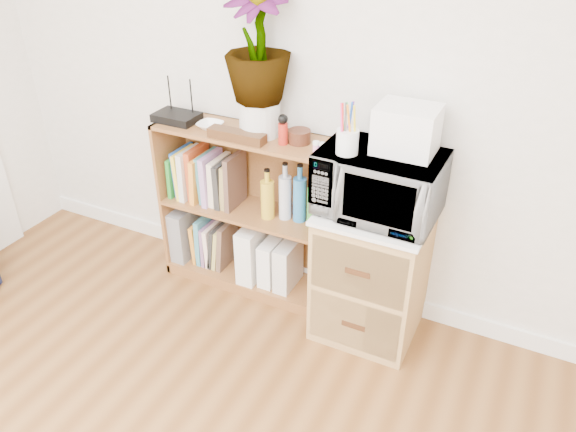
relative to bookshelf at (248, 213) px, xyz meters
The scene contains 21 objects.
skirting_board 0.57m from the bookshelf, 21.80° to the left, with size 4.00×0.02×0.10m, color white.
bookshelf is the anchor object (origin of this frame).
wicker_unit 0.76m from the bookshelf, ahead, with size 0.50×0.45×0.70m, color #9E7542.
microwave 0.85m from the bookshelf, ahead, with size 0.55×0.37×0.31m, color white.
pen_cup 0.87m from the bookshelf, 14.41° to the right, with size 0.10×0.10×0.11m, color white.
small_appliance 1.06m from the bookshelf, ahead, with size 0.26×0.22×0.21m, color white.
router 0.64m from the bookshelf, behind, with size 0.23×0.16×0.04m, color black.
white_bowl 0.53m from the bookshelf, behind, with size 0.13×0.13×0.03m, color white.
plant_pot 0.57m from the bookshelf, 14.10° to the left, with size 0.21×0.21×0.18m, color silver.
potted_plant 0.94m from the bookshelf, 14.10° to the left, with size 0.32×0.32×0.57m, color #37742E.
trinket_box 0.51m from the bookshelf, 81.95° to the right, with size 0.30×0.08×0.05m, color #381C0F.
kokeshi_doll 0.58m from the bookshelf, ahead, with size 0.05×0.05×0.11m, color #A41F14.
wooden_bowl 0.59m from the bookshelf, ahead, with size 0.11×0.11×0.07m, color #3A1A0F.
paint_jars 0.69m from the bookshelf, 10.87° to the right, with size 0.10×0.04×0.05m, color #CD728C.
file_box 0.50m from the bookshelf, behind, with size 0.10×0.26×0.32m, color slate.
magazine_holder_left 0.24m from the bookshelf, 15.37° to the right, with size 0.10×0.27×0.33m, color white.
magazine_holder_mid 0.31m from the bookshelf, ahead, with size 0.08×0.21×0.26m, color white.
magazine_holder_right 0.37m from the bookshelf, ahead, with size 0.09×0.22×0.28m, color silver.
cookbooks 0.30m from the bookshelf, behind, with size 0.41×0.20×0.31m.
liquor_bottles 0.31m from the bookshelf, ahead, with size 0.31×0.07×0.32m.
lower_books 0.36m from the bookshelf, behind, with size 0.23×0.19×0.30m.
Camera 1 is at (1.03, -0.19, 2.06)m, focal length 35.00 mm.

